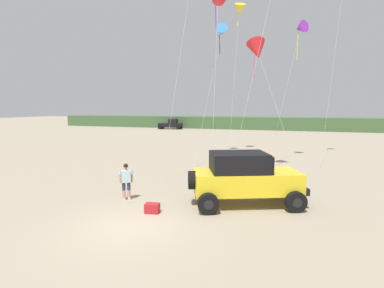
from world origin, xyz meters
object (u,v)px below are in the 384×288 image
at_px(kite_green_box, 240,10).
at_px(kite_red_delta, 222,31).
at_px(person_watching, 126,180).
at_px(kite_purple_stunt, 257,50).
at_px(jeep, 245,177).
at_px(distant_pickup, 171,124).
at_px(kite_black_sled, 300,28).
at_px(cooler_box, 152,208).

bearing_deg(kite_green_box, kite_red_delta, -141.20).
relative_size(person_watching, kite_purple_stunt, 0.20).
xyz_separation_m(jeep, distant_pickup, (-20.54, 40.96, -0.26)).
distance_m(kite_black_sled, kite_red_delta, 6.28).
distance_m(person_watching, kite_red_delta, 16.83).
xyz_separation_m(distant_pickup, kite_black_sled, (22.71, -28.97, 9.12)).
bearing_deg(distant_pickup, kite_red_delta, -59.69).
bearing_deg(kite_purple_stunt, distant_pickup, 119.84).
xyz_separation_m(person_watching, kite_purple_stunt, (4.87, 6.64, 6.51)).
height_order(jeep, kite_black_sled, kite_black_sled).
bearing_deg(kite_purple_stunt, cooler_box, -111.42).
height_order(person_watching, kite_red_delta, kite_red_delta).
bearing_deg(kite_purple_stunt, person_watching, -126.26).
relative_size(jeep, distant_pickup, 1.03).
xyz_separation_m(kite_black_sled, kite_green_box, (-4.91, 1.81, 2.37)).
xyz_separation_m(kite_red_delta, kite_green_box, (1.31, 1.05, 1.91)).
relative_size(kite_black_sled, kite_green_box, 0.81).
relative_size(distant_pickup, kite_black_sled, 0.46).
bearing_deg(kite_green_box, kite_black_sled, -20.27).
distance_m(jeep, kite_black_sled, 15.06).
distance_m(cooler_box, kite_purple_stunt, 11.05).
bearing_deg(jeep, person_watching, -168.46).
distance_m(cooler_box, kite_green_box, 20.12).
bearing_deg(kite_red_delta, jeep, -72.40).
xyz_separation_m(cooler_box, distant_pickup, (-17.24, 43.12, 0.75)).
xyz_separation_m(kite_purple_stunt, kite_black_sled, (2.42, 6.40, 2.61)).
distance_m(jeep, distant_pickup, 45.82).
bearing_deg(distant_pickup, cooler_box, -68.21).
bearing_deg(cooler_box, person_watching, 138.89).
distance_m(kite_black_sled, kite_green_box, 5.74).
relative_size(kite_red_delta, kite_green_box, 0.86).
relative_size(jeep, cooler_box, 8.93).
distance_m(jeep, kite_red_delta, 16.30).
bearing_deg(distant_pickup, kite_purple_stunt, -60.16).
bearing_deg(distant_pickup, jeep, -63.37).
bearing_deg(kite_purple_stunt, kite_red_delta, 117.93).
height_order(cooler_box, kite_green_box, kite_green_box).
bearing_deg(person_watching, kite_green_box, 80.86).
xyz_separation_m(cooler_box, kite_black_sled, (5.47, 14.15, 9.86)).
distance_m(jeep, kite_purple_stunt, 8.39).
bearing_deg(person_watching, distant_pickup, 110.15).
xyz_separation_m(jeep, kite_purple_stunt, (-0.25, 5.60, 6.24)).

